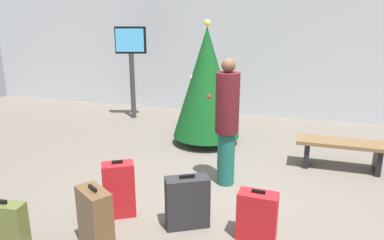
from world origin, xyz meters
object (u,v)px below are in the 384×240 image
Objects in this scene: traveller_0 at (227,120)px; suitcase_0 at (187,202)px; suitcase_5 at (95,219)px; suitcase_4 at (119,190)px; holiday_tree at (207,83)px; suitcase_1 at (3,232)px; suitcase_3 at (257,216)px; flight_info_kiosk at (131,57)px; waiting_bench at (342,148)px.

suitcase_0 is (-0.18, -1.27, -0.68)m from traveller_0.
suitcase_0 is 0.91× the size of suitcase_5.
suitcase_4 reaches higher than suitcase_0.
holiday_tree reaches higher than suitcase_5.
suitcase_1 is 2.67m from suitcase_3.
flight_info_kiosk is at bearing 114.27° from suitcase_4.
suitcase_0 is 1.07m from suitcase_5.
suitcase_3 is (0.64, -1.27, -0.71)m from traveller_0.
holiday_tree is 1.27× the size of traveller_0.
suitcase_4 is (-2.77, -2.39, -0.01)m from waiting_bench.
traveller_0 reaches higher than suitcase_5.
holiday_tree is 3.27× the size of suitcase_5.
suitcase_1 reaches higher than waiting_bench.
holiday_tree is 1.86m from traveller_0.
suitcase_3 is at bearing -0.36° from suitcase_0.
suitcase_0 is (0.58, -2.95, -0.89)m from holiday_tree.
holiday_tree is 3.11m from suitcase_4.
suitcase_0 is at bearing 179.64° from suitcase_3.
flight_info_kiosk is 3.67× the size of suitcase_3.
suitcase_5 reaches higher than suitcase_1.
waiting_bench is at bearing 40.81° from suitcase_4.
holiday_tree reaches higher than suitcase_0.
waiting_bench is 2.17× the size of suitcase_0.
holiday_tree is 3.46× the size of suitcase_1.
traveller_0 is 3.12× the size of suitcase_3.
flight_info_kiosk is at bearing 150.58° from holiday_tree.
suitcase_4 is at bearing -178.48° from suitcase_0.
suitcase_5 is (-2.68, -3.07, -0.01)m from waiting_bench.
waiting_bench is at bearing 32.93° from traveller_0.
waiting_bench is at bearing -13.29° from holiday_tree.
suitcase_3 is at bearing -63.32° from traveller_0.
traveller_0 is 2.83× the size of suitcase_0.
suitcase_1 is at bearing -103.63° from holiday_tree.
flight_info_kiosk reaches higher than waiting_bench.
flight_info_kiosk is at bearing 130.74° from suitcase_3.
waiting_bench is (2.46, -0.58, -0.85)m from holiday_tree.
waiting_bench is 2.59m from suitcase_3.
suitcase_4 reaches higher than suitcase_1.
flight_info_kiosk is 5.61m from suitcase_1.
suitcase_4 is at bearing -65.73° from flight_info_kiosk.
suitcase_4 is at bearing 97.31° from suitcase_5.
suitcase_4 is at bearing -129.72° from traveller_0.
suitcase_5 is at bearing -116.56° from traveller_0.
suitcase_5 is (-0.80, -0.70, 0.03)m from suitcase_0.
suitcase_1 is 0.94× the size of suitcase_5.
flight_info_kiosk reaches higher than suitcase_4.
suitcase_5 is at bearing -93.46° from holiday_tree.
suitcase_4 is at bearing -139.19° from waiting_bench.
suitcase_1 is (-1.00, -4.11, -0.88)m from holiday_tree.
suitcase_0 is at bearing -98.27° from traveller_0.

